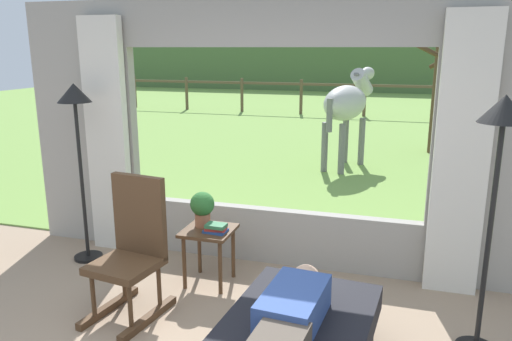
{
  "coord_description": "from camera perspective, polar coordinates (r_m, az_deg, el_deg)",
  "views": [
    {
      "loc": [
        1.21,
        -2.21,
        2.09
      ],
      "look_at": [
        0.0,
        1.8,
        1.05
      ],
      "focal_mm": 34.62,
      "sensor_mm": 36.0,
      "label": 1
    }
  ],
  "objects": [
    {
      "name": "back_wall_with_window",
      "position": [
        4.71,
        1.62,
        3.65
      ],
      "size": [
        5.2,
        0.12,
        2.55
      ],
      "color": "#9E998E",
      "rests_on": "ground_plane"
    },
    {
      "name": "curtain_panel_left",
      "position": [
        5.29,
        -16.8,
        3.66
      ],
      "size": [
        0.44,
        0.1,
        2.4
      ],
      "primitive_type": "cube",
      "color": "silver",
      "rests_on": "ground_plane"
    },
    {
      "name": "curtain_panel_right",
      "position": [
        4.45,
        22.62,
        1.31
      ],
      "size": [
        0.44,
        0.1,
        2.4
      ],
      "primitive_type": "cube",
      "color": "silver",
      "rests_on": "ground_plane"
    },
    {
      "name": "outdoor_pasture_lawn",
      "position": [
        15.56,
        12.25,
        5.98
      ],
      "size": [
        36.0,
        21.68,
        0.02
      ],
      "primitive_type": "cube",
      "color": "#759E47",
      "rests_on": "ground_plane"
    },
    {
      "name": "distant_hill_ridge",
      "position": [
        25.26,
        14.33,
        11.54
      ],
      "size": [
        36.0,
        2.0,
        2.4
      ],
      "primitive_type": "cube",
      "color": "#4D6A3C",
      "rests_on": "ground_plane"
    },
    {
      "name": "reclining_person",
      "position": [
        3.03,
        3.52,
        -17.26
      ],
      "size": [
        0.39,
        1.44,
        0.22
      ],
      "rotation": [
        0.0,
        0.0,
        -0.08
      ],
      "color": "#334C8C",
      "rests_on": "recliner_sofa"
    },
    {
      "name": "rocking_chair",
      "position": [
        4.09,
        -14.06,
        -8.71
      ],
      "size": [
        0.55,
        0.74,
        1.12
      ],
      "rotation": [
        0.0,
        0.0,
        -0.15
      ],
      "color": "#4C331E",
      "rests_on": "ground_plane"
    },
    {
      "name": "side_table",
      "position": [
        4.49,
        -5.47,
        -7.87
      ],
      "size": [
        0.44,
        0.44,
        0.52
      ],
      "color": "#4C331E",
      "rests_on": "ground_plane"
    },
    {
      "name": "potted_plant",
      "position": [
        4.48,
        -6.21,
        -4.19
      ],
      "size": [
        0.22,
        0.22,
        0.32
      ],
      "color": "#9E6042",
      "rests_on": "side_table"
    },
    {
      "name": "book_stack",
      "position": [
        4.36,
        -4.66,
        -6.67
      ],
      "size": [
        0.21,
        0.16,
        0.08
      ],
      "color": "#23478C",
      "rests_on": "side_table"
    },
    {
      "name": "floor_lamp_left",
      "position": [
        5.04,
        -20.05,
        5.57
      ],
      "size": [
        0.32,
        0.32,
        1.77
      ],
      "color": "black",
      "rests_on": "ground_plane"
    },
    {
      "name": "floor_lamp_right",
      "position": [
        3.53,
        26.34,
        2.23
      ],
      "size": [
        0.32,
        0.32,
        1.81
      ],
      "color": "black",
      "rests_on": "ground_plane"
    },
    {
      "name": "horse",
      "position": [
        8.81,
        10.51,
        7.64
      ],
      "size": [
        0.91,
        1.81,
        1.73
      ],
      "rotation": [
        0.0,
        0.0,
        -0.31
      ],
      "color": "#B2B2AD",
      "rests_on": "outdoor_pasture_lawn"
    },
    {
      "name": "pasture_tree",
      "position": [
        10.47,
        20.72,
        9.63
      ],
      "size": [
        1.4,
        1.4,
        3.27
      ],
      "color": "#4C3823",
      "rests_on": "outdoor_pasture_lawn"
    },
    {
      "name": "pasture_fence_line",
      "position": [
        15.75,
        12.47,
        8.76
      ],
      "size": [
        16.1,
        0.1,
        1.1
      ],
      "color": "brown",
      "rests_on": "outdoor_pasture_lawn"
    }
  ]
}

